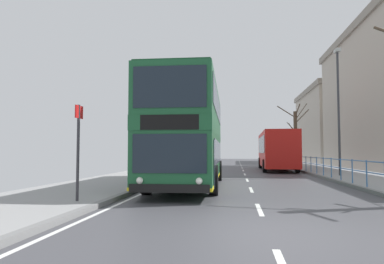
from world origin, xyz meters
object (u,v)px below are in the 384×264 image
object	(u,v)px
bus_stop_sign_near	(78,142)
bare_tree_far_00	(295,136)
double_decker_bus_main	(189,135)
street_lamp_far_side	(338,101)
background_bus_far_lane	(276,150)
background_building_00	(345,126)

from	to	relation	value
bus_stop_sign_near	bare_tree_far_00	distance (m)	31.41
double_decker_bus_main	bus_stop_sign_near	distance (m)	6.32
street_lamp_far_side	background_bus_far_lane	bearing A→B (deg)	107.92
bus_stop_sign_near	street_lamp_far_side	xyz separation A→B (m)	(10.41, 12.09, 2.69)
background_building_00	bus_stop_sign_near	bearing A→B (deg)	-114.69
double_decker_bus_main	bus_stop_sign_near	world-z (taller)	double_decker_bus_main
background_bus_far_lane	bus_stop_sign_near	world-z (taller)	background_bus_far_lane
street_lamp_far_side	background_building_00	xyz separation A→B (m)	(9.94, 32.18, 0.88)
bus_stop_sign_near	background_building_00	xyz separation A→B (m)	(20.35, 44.27, 3.57)
bus_stop_sign_near	background_building_00	distance (m)	48.85
bus_stop_sign_near	street_lamp_far_side	bearing A→B (deg)	49.27
double_decker_bus_main	background_building_00	bearing A→B (deg)	64.93
bus_stop_sign_near	bare_tree_far_00	xyz separation A→B (m)	(10.79, 29.46, 1.45)
background_bus_far_lane	bus_stop_sign_near	xyz separation A→B (m)	(-7.73, -20.41, 0.11)
background_bus_far_lane	street_lamp_far_side	bearing A→B (deg)	-72.08
bare_tree_far_00	background_bus_far_lane	bearing A→B (deg)	-108.71
bare_tree_far_00	background_building_00	size ratio (longest dim) A/B	0.36
background_bus_far_lane	bare_tree_far_00	distance (m)	9.68
double_decker_bus_main	street_lamp_far_side	bearing A→B (deg)	37.87
street_lamp_far_side	bare_tree_far_00	bearing A→B (deg)	88.76
bus_stop_sign_near	double_decker_bus_main	bearing A→B (deg)	67.89
double_decker_bus_main	background_building_00	distance (m)	42.54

